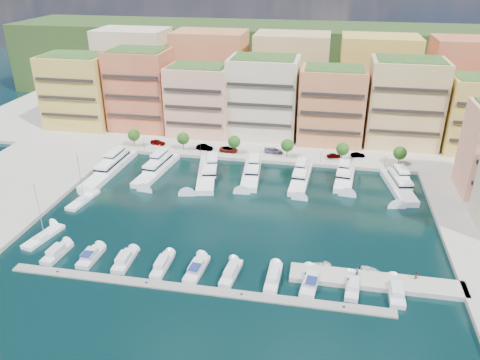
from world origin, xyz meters
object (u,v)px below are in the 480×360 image
at_px(tree_2, 234,142).
at_px(car_0, 158,142).
at_px(yacht_4, 301,177).
at_px(tender_1, 327,262).
at_px(cruiser_3, 162,265).
at_px(lamppost_3, 321,154).
at_px(car_5, 358,155).
at_px(yacht_5, 345,177).
at_px(person_0, 357,272).
at_px(tender_0, 321,266).
at_px(cruiser_9, 396,292).
at_px(car_3, 274,151).
at_px(tree_3, 287,145).
at_px(tree_0, 134,135).
at_px(cruiser_8, 353,287).
at_px(lamppost_1, 200,145).
at_px(tree_5, 400,153).
at_px(car_4, 334,155).
at_px(person_1, 415,275).
at_px(tree_1, 183,138).
at_px(cruiser_4, 197,269).
at_px(yacht_2, 208,172).
at_px(cruiser_7, 310,282).
at_px(cruiser_2, 124,261).
at_px(cruiser_0, 57,253).
at_px(lamppost_4, 386,158).
at_px(yacht_0, 111,167).
at_px(car_2, 229,149).
at_px(yacht_1, 158,168).
at_px(lamppost_2, 259,149).
at_px(lamppost_0, 144,141).
at_px(yacht_6, 398,184).
at_px(tree_4, 343,149).
at_px(cruiser_1, 91,257).
at_px(car_1, 205,147).
at_px(tender_2, 371,271).
at_px(sailboat_0, 43,237).

relative_size(tree_2, car_0, 1.19).
relative_size(yacht_4, tender_1, 12.37).
bearing_deg(cruiser_3, lamppost_3, 62.72).
bearing_deg(car_0, car_5, -80.55).
relative_size(yacht_5, person_0, 7.92).
xyz_separation_m(tender_1, tender_0, (-1.16, -1.48, 0.04)).
distance_m(cruiser_9, car_3, 67.41).
xyz_separation_m(yacht_5, cruiser_3, (-35.51, -46.60, -0.66)).
bearing_deg(tree_3, tree_0, 180.00).
distance_m(cruiser_8, person_0, 3.26).
height_order(lamppost_3, car_5, lamppost_3).
bearing_deg(lamppost_1, tree_5, 2.27).
bearing_deg(car_4, yacht_4, 134.23).
bearing_deg(car_3, person_1, -149.48).
bearing_deg(tree_1, cruiser_4, -70.87).
distance_m(yacht_2, cruiser_7, 52.95).
height_order(cruiser_2, car_5, car_5).
distance_m(tree_3, tree_5, 32.00).
xyz_separation_m(cruiser_0, cruiser_4, (29.42, -0.03, 0.02)).
xyz_separation_m(cruiser_0, cruiser_9, (66.53, -0.00, -0.00)).
distance_m(lamppost_4, cruiser_4, 68.65).
height_order(car_4, person_1, person_1).
bearing_deg(yacht_5, cruiser_2, -132.95).
height_order(yacht_0, car_2, yacht_0).
relative_size(yacht_1, yacht_2, 0.98).
bearing_deg(car_5, cruiser_8, 166.64).
xyz_separation_m(lamppost_3, yacht_1, (-45.20, -12.55, -2.73)).
xyz_separation_m(yacht_5, person_0, (1.63, -43.75, 0.78)).
relative_size(tree_2, yacht_2, 0.24).
distance_m(yacht_1, cruiser_2, 44.08).
xyz_separation_m(yacht_1, person_1, (64.18, -39.16, 0.75)).
bearing_deg(lamppost_2, lamppost_1, 180.00).
bearing_deg(yacht_0, lamppost_2, 19.83).
xyz_separation_m(tender_1, person_1, (16.10, -2.99, 1.42)).
distance_m(lamppost_0, yacht_6, 75.45).
height_order(tree_4, lamppost_2, tree_4).
distance_m(cruiser_4, person_0, 30.38).
xyz_separation_m(yacht_4, cruiser_1, (-38.95, -44.62, -0.52)).
bearing_deg(lamppost_2, lamppost_3, 0.00).
distance_m(yacht_6, cruiser_2, 72.57).
height_order(lamppost_2, car_1, lamppost_2).
xyz_separation_m(tender_1, tender_2, (8.46, -1.09, 0.01)).
bearing_deg(cruiser_0, tree_3, 54.61).
bearing_deg(yacht_5, yacht_1, -176.30).
height_order(yacht_4, car_5, yacht_4).
distance_m(lamppost_4, sailboat_0, 90.94).
bearing_deg(tender_2, tree_2, 54.59).
bearing_deg(car_5, yacht_0, 96.30).
xyz_separation_m(tender_2, car_2, (-39.26, 53.00, 1.37)).
xyz_separation_m(cruiser_2, car_5, (47.41, 62.09, 1.13)).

